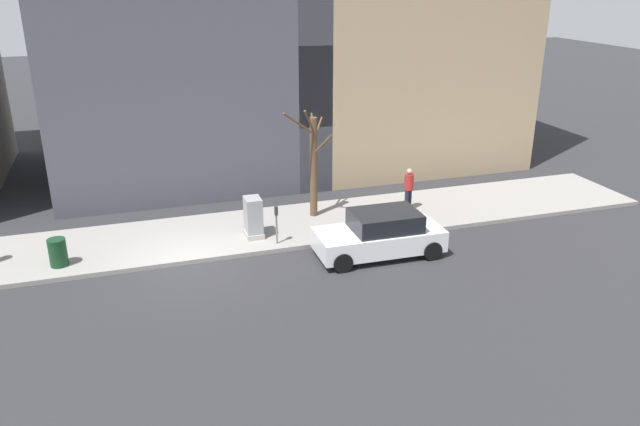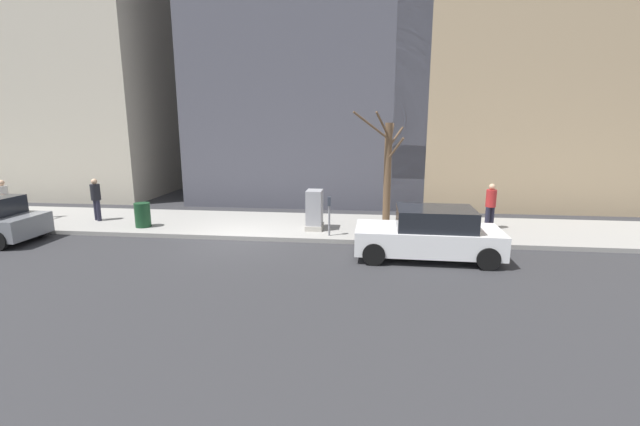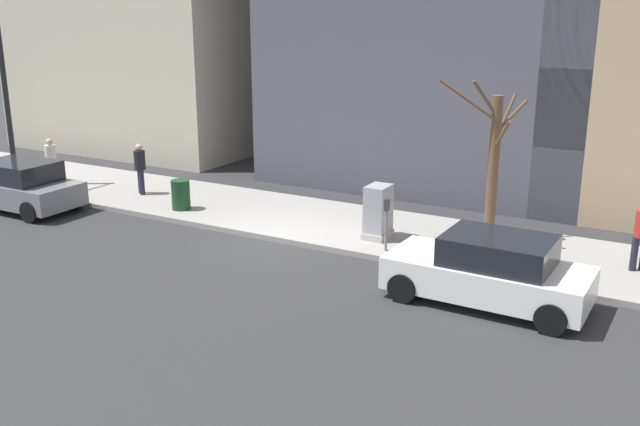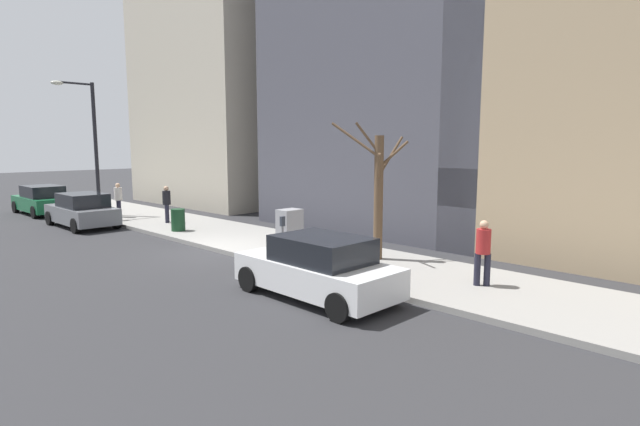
# 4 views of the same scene
# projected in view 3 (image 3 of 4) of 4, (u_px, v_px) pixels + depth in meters

# --- Properties ---
(ground_plane) EXTENTS (120.00, 120.00, 0.00)m
(ground_plane) POSITION_uv_depth(u_px,v_px,m) (276.00, 243.00, 19.04)
(ground_plane) COLOR #2B2B2D
(sidewalk) EXTENTS (4.00, 36.00, 0.15)m
(sidewalk) POSITION_uv_depth(u_px,v_px,m) (313.00, 221.00, 20.69)
(sidewalk) COLOR gray
(sidewalk) RESTS_ON ground
(parked_car_white) EXTENTS (1.99, 4.23, 1.52)m
(parked_car_white) POSITION_uv_depth(u_px,v_px,m) (490.00, 271.00, 14.96)
(parked_car_white) COLOR white
(parked_car_white) RESTS_ON ground
(parked_car_grey) EXTENTS (1.93, 4.21, 1.52)m
(parked_car_grey) POSITION_uv_depth(u_px,v_px,m) (18.00, 186.00, 21.99)
(parked_car_grey) COLOR slate
(parked_car_grey) RESTS_ON ground
(parking_meter) EXTENTS (0.14, 0.10, 1.35)m
(parking_meter) POSITION_uv_depth(u_px,v_px,m) (386.00, 219.00, 17.73)
(parking_meter) COLOR slate
(parking_meter) RESTS_ON sidewalk
(utility_box) EXTENTS (0.83, 0.61, 1.43)m
(utility_box) POSITION_uv_depth(u_px,v_px,m) (378.00, 212.00, 18.77)
(utility_box) COLOR #A8A399
(utility_box) RESTS_ON sidewalk
(bare_tree) EXTENTS (1.66, 1.90, 4.21)m
(bare_tree) POSITION_uv_depth(u_px,v_px,m) (493.00, 162.00, 18.24)
(bare_tree) COLOR brown
(bare_tree) RESTS_ON sidewalk
(trash_bin) EXTENTS (0.56, 0.56, 0.90)m
(trash_bin) POSITION_uv_depth(u_px,v_px,m) (181.00, 195.00, 21.50)
(trash_bin) COLOR #14381E
(trash_bin) RESTS_ON sidewalk
(pedestrian_midblock) EXTENTS (0.36, 0.36, 1.66)m
(pedestrian_midblock) POSITION_uv_depth(u_px,v_px,m) (140.00, 166.00, 23.12)
(pedestrian_midblock) COLOR #1E1E2D
(pedestrian_midblock) RESTS_ON sidewalk
(pedestrian_far_corner) EXTENTS (0.36, 0.40, 1.66)m
(pedestrian_far_corner) POSITION_uv_depth(u_px,v_px,m) (51.00, 160.00, 24.00)
(pedestrian_far_corner) COLOR #1E1E2D
(pedestrian_far_corner) RESTS_ON sidewalk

